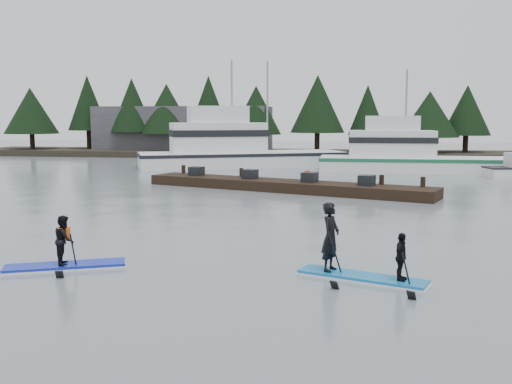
% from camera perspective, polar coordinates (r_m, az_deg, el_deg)
% --- Properties ---
extents(ground, '(160.00, 160.00, 0.00)m').
position_cam_1_polar(ground, '(15.02, -3.78, -7.06)').
color(ground, slate).
rests_on(ground, ground).
extents(far_shore, '(70.00, 8.00, 0.60)m').
position_cam_1_polar(far_shore, '(56.36, 6.02, 3.80)').
color(far_shore, '#2D281E').
rests_on(far_shore, ground).
extents(treeline, '(60.00, 4.00, 8.00)m').
position_cam_1_polar(treeline, '(56.38, 6.01, 3.49)').
color(treeline, black).
rests_on(treeline, ground).
extents(waterfront_building, '(18.00, 6.00, 5.00)m').
position_cam_1_polar(waterfront_building, '(60.70, -7.22, 6.11)').
color(waterfront_building, '#4C4C51').
rests_on(waterfront_building, ground).
extents(fishing_boat_large, '(16.23, 10.45, 9.13)m').
position_cam_1_polar(fishing_boat_large, '(44.56, -2.03, 3.40)').
color(fishing_boat_large, white).
rests_on(fishing_boat_large, ground).
extents(fishing_boat_medium, '(13.17, 3.85, 8.01)m').
position_cam_1_polar(fishing_boat_medium, '(42.02, 14.96, 2.75)').
color(fishing_boat_medium, white).
rests_on(fishing_boat_medium, ground).
extents(floating_dock, '(15.63, 7.34, 0.53)m').
position_cam_1_polar(floating_dock, '(29.79, 2.73, 0.64)').
color(floating_dock, black).
rests_on(floating_dock, ground).
extents(buoy_b, '(0.60, 0.60, 0.60)m').
position_cam_1_polar(buoy_b, '(36.68, 5.17, 1.46)').
color(buoy_b, '#FF360C').
rests_on(buoy_b, ground).
extents(buoy_c, '(0.55, 0.55, 0.55)m').
position_cam_1_polar(buoy_c, '(43.24, 23.62, 1.76)').
color(buoy_c, '#FF360C').
rests_on(buoy_c, ground).
extents(buoy_a, '(0.49, 0.49, 0.49)m').
position_cam_1_polar(buoy_a, '(43.06, -11.07, 2.22)').
color(buoy_a, '#FF360C').
rests_on(buoy_a, ground).
extents(paddleboard_solo, '(2.97, 1.82, 1.82)m').
position_cam_1_polar(paddleboard_solo, '(15.12, -18.57, -5.49)').
color(paddleboard_solo, '#1324B2').
rests_on(paddleboard_solo, ground).
extents(paddleboard_duo, '(3.07, 1.83, 2.29)m').
position_cam_1_polar(paddleboard_duo, '(13.60, 9.86, -6.00)').
color(paddleboard_duo, '#126DB0').
rests_on(paddleboard_duo, ground).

